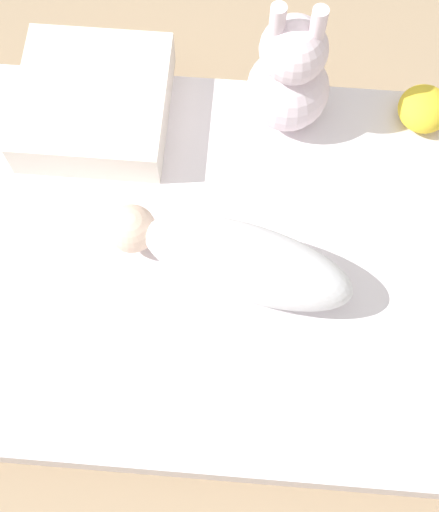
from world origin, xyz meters
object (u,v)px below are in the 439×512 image
(swaddled_baby, at_px, (236,259))
(turtle_plush, at_px, (426,109))
(pillow, at_px, (94,103))
(bunny_plush, at_px, (290,77))

(swaddled_baby, height_order, turtle_plush, swaddled_baby)
(pillow, relative_size, turtle_plush, 2.17)
(swaddled_baby, xyz_separation_m, turtle_plush, (0.40, 0.41, -0.03))
(pillow, bearing_deg, turtle_plush, 3.63)
(bunny_plush, height_order, turtle_plush, bunny_plush)
(swaddled_baby, bearing_deg, turtle_plush, -120.86)
(turtle_plush, bearing_deg, bunny_plush, -178.86)
(swaddled_baby, xyz_separation_m, bunny_plush, (0.08, 0.40, 0.06))
(swaddled_baby, relative_size, pillow, 1.57)
(bunny_plush, xyz_separation_m, turtle_plush, (0.32, 0.01, -0.10))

